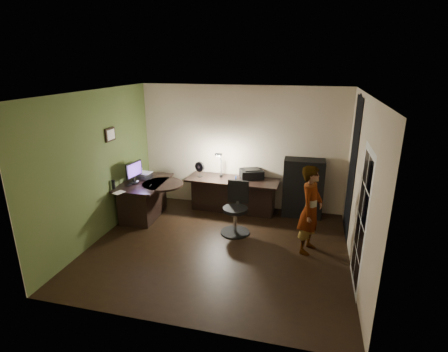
% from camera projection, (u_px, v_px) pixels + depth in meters
% --- Properties ---
extents(floor, '(4.50, 4.00, 0.01)m').
position_uv_depth(floor, '(218.00, 248.00, 6.24)').
color(floor, black).
rests_on(floor, ground).
extents(ceiling, '(4.50, 4.00, 0.01)m').
position_uv_depth(ceiling, '(217.00, 93.00, 5.38)').
color(ceiling, silver).
rests_on(ceiling, floor).
extents(wall_back, '(4.50, 0.01, 2.70)m').
position_uv_depth(wall_back, '(241.00, 148.00, 7.66)').
color(wall_back, beige).
rests_on(wall_back, floor).
extents(wall_front, '(4.50, 0.01, 2.70)m').
position_uv_depth(wall_front, '(171.00, 230.00, 3.96)').
color(wall_front, beige).
rests_on(wall_front, floor).
extents(wall_left, '(0.01, 4.00, 2.70)m').
position_uv_depth(wall_left, '(98.00, 166.00, 6.33)').
color(wall_left, beige).
rests_on(wall_left, floor).
extents(wall_right, '(0.01, 4.00, 2.70)m').
position_uv_depth(wall_right, '(361.00, 187.00, 5.29)').
color(wall_right, beige).
rests_on(wall_right, floor).
extents(green_wall_overlay, '(0.00, 4.00, 2.70)m').
position_uv_depth(green_wall_overlay, '(98.00, 167.00, 6.33)').
color(green_wall_overlay, '#495B29').
rests_on(green_wall_overlay, floor).
extents(arched_doorway, '(0.01, 0.90, 2.60)m').
position_uv_depth(arched_doorway, '(352.00, 169.00, 6.37)').
color(arched_doorway, black).
rests_on(arched_doorway, floor).
extents(french_door, '(0.02, 0.92, 2.10)m').
position_uv_depth(french_door, '(361.00, 220.00, 4.88)').
color(french_door, white).
rests_on(french_door, floor).
extents(framed_picture, '(0.04, 0.30, 0.25)m').
position_uv_depth(framed_picture, '(110.00, 135.00, 6.58)').
color(framed_picture, black).
rests_on(framed_picture, wall_left).
extents(desk_left, '(0.90, 1.40, 0.79)m').
position_uv_depth(desk_left, '(145.00, 199.00, 7.37)').
color(desk_left, black).
rests_on(desk_left, floor).
extents(desk_right, '(2.01, 0.76, 0.74)m').
position_uv_depth(desk_right, '(233.00, 195.00, 7.64)').
color(desk_right, black).
rests_on(desk_right, floor).
extents(cabinet, '(0.84, 0.44, 1.25)m').
position_uv_depth(cabinet, '(303.00, 188.00, 7.36)').
color(cabinet, black).
rests_on(cabinet, floor).
extents(laptop_stand, '(0.32, 0.29, 0.11)m').
position_uv_depth(laptop_stand, '(144.00, 176.00, 7.40)').
color(laptop_stand, silver).
rests_on(laptop_stand, desk_left).
extents(laptop, '(0.34, 0.32, 0.23)m').
position_uv_depth(laptop, '(144.00, 168.00, 7.34)').
color(laptop, silver).
rests_on(laptop, laptop_stand).
extents(monitor, '(0.17, 0.49, 0.32)m').
position_uv_depth(monitor, '(133.00, 175.00, 7.09)').
color(monitor, black).
rests_on(monitor, desk_left).
extents(mouse, '(0.07, 0.09, 0.03)m').
position_uv_depth(mouse, '(137.00, 181.00, 7.17)').
color(mouse, silver).
rests_on(mouse, desk_left).
extents(phone, '(0.09, 0.15, 0.01)m').
position_uv_depth(phone, '(129.00, 185.00, 7.01)').
color(phone, black).
rests_on(phone, desk_left).
extents(pen, '(0.04, 0.13, 0.01)m').
position_uv_depth(pen, '(150.00, 186.00, 6.94)').
color(pen, black).
rests_on(pen, desk_left).
extents(speaker, '(0.09, 0.09, 0.18)m').
position_uv_depth(speaker, '(113.00, 184.00, 6.76)').
color(speaker, black).
rests_on(speaker, desk_left).
extents(notepad, '(0.21, 0.25, 0.01)m').
position_uv_depth(notepad, '(119.00, 193.00, 6.59)').
color(notepad, silver).
rests_on(notepad, desk_left).
extents(desk_fan, '(0.25, 0.19, 0.35)m').
position_uv_depth(desk_fan, '(200.00, 169.00, 7.64)').
color(desk_fan, black).
rests_on(desk_fan, desk_right).
extents(headphones, '(0.22, 0.11, 0.10)m').
position_uv_depth(headphones, '(240.00, 177.00, 7.49)').
color(headphones, navy).
rests_on(headphones, desk_right).
extents(printer, '(0.59, 0.53, 0.21)m').
position_uv_depth(printer, '(251.00, 174.00, 7.57)').
color(printer, black).
rests_on(printer, desk_right).
extents(desk_lamp, '(0.19, 0.31, 0.63)m').
position_uv_depth(desk_lamp, '(221.00, 164.00, 7.56)').
color(desk_lamp, black).
rests_on(desk_lamp, desk_right).
extents(office_chair, '(0.57, 0.57, 1.00)m').
position_uv_depth(office_chair, '(235.00, 209.00, 6.61)').
color(office_chair, black).
rests_on(office_chair, floor).
extents(person, '(0.52, 0.64, 1.55)m').
position_uv_depth(person, '(310.00, 210.00, 5.90)').
color(person, '#D8A88C').
rests_on(person, floor).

